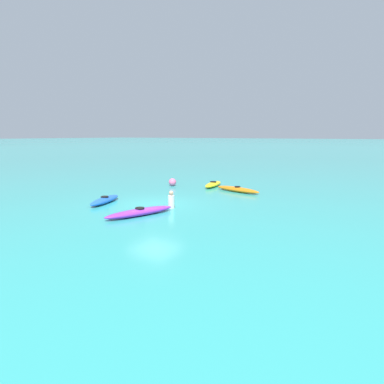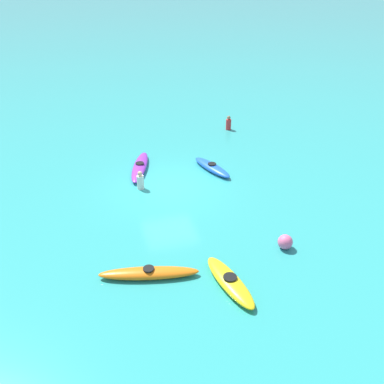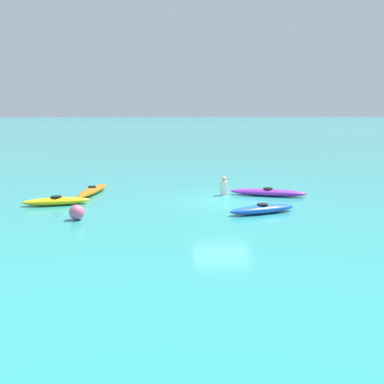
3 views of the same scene
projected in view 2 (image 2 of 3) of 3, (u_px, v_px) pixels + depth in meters
ground_plane at (168, 187)px, 18.76m from camera, size 600.00×600.00×0.00m
kayak_blue at (212, 167)px, 20.25m from camera, size 2.79×1.46×0.37m
kayak_yellow at (230, 282)px, 12.91m from camera, size 2.77×1.14×0.37m
kayak_purple at (140, 167)px, 20.32m from camera, size 3.51×1.68×0.37m
kayak_orange at (149, 273)px, 13.27m from camera, size 1.28×3.33×0.37m
buoy_pink at (285, 242)px, 14.59m from camera, size 0.54×0.54×0.54m
person_near_shore at (229, 124)px, 25.21m from camera, size 0.43×0.43×0.88m
person_by_kayaks at (140, 181)px, 18.46m from camera, size 0.45×0.45×0.88m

